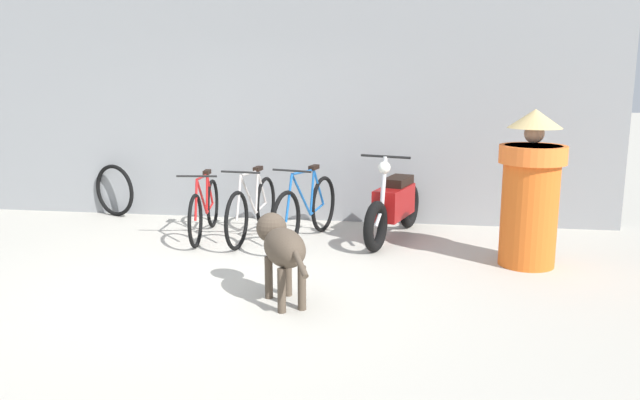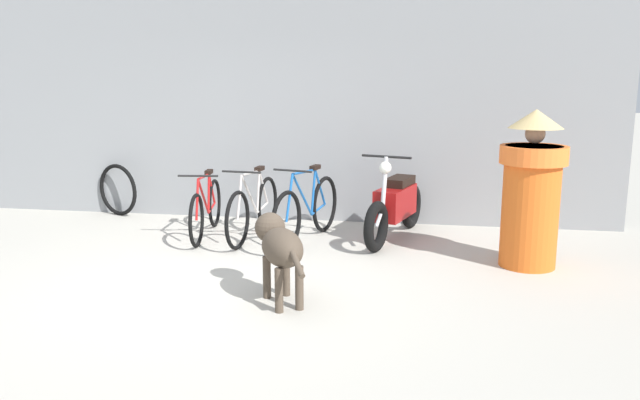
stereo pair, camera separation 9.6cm
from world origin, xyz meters
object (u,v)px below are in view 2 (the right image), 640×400
(motorcycle, at_px, (395,206))
(stray_dog, at_px, (279,245))
(bicycle_0, at_px, (206,209))
(person_in_robes, at_px, (531,189))
(spare_tire_left, at_px, (118,190))
(bicycle_1, at_px, (253,209))
(bicycle_2, at_px, (307,211))

(motorcycle, bearing_deg, stray_dog, -4.83)
(bicycle_0, relative_size, person_in_robes, 1.00)
(spare_tire_left, bearing_deg, stray_dog, -44.31)
(person_in_robes, bearing_deg, bicycle_0, -40.62)
(bicycle_1, xyz_separation_m, person_in_robes, (3.05, -0.61, 0.44))
(bicycle_2, bearing_deg, spare_tire_left, -94.21)
(stray_dog, xyz_separation_m, spare_tire_left, (-2.97, 2.90, -0.13))
(stray_dog, bearing_deg, spare_tire_left, 15.64)
(bicycle_0, bearing_deg, bicycle_1, 82.40)
(bicycle_1, bearing_deg, spare_tire_left, -107.00)
(bicycle_1, bearing_deg, bicycle_2, 91.42)
(bicycle_1, bearing_deg, motorcycle, 103.55)
(bicycle_2, distance_m, motorcycle, 1.05)
(bicycle_1, height_order, motorcycle, motorcycle)
(stray_dog, distance_m, person_in_robes, 2.67)
(bicycle_0, relative_size, bicycle_2, 0.93)
(spare_tire_left, bearing_deg, person_in_robes, -16.12)
(bicycle_0, bearing_deg, spare_tire_left, -126.29)
(stray_dog, bearing_deg, person_in_robes, -88.51)
(stray_dog, height_order, person_in_robes, person_in_robes)
(motorcycle, bearing_deg, person_in_robes, 74.94)
(bicycle_1, relative_size, person_in_robes, 1.04)
(motorcycle, distance_m, spare_tire_left, 3.90)
(bicycle_1, bearing_deg, person_in_robes, 83.98)
(motorcycle, bearing_deg, bicycle_1, -65.27)
(bicycle_1, xyz_separation_m, spare_tire_left, (-2.19, 0.90, 0.00))
(stray_dog, bearing_deg, motorcycle, -51.41)
(bicycle_0, distance_m, bicycle_2, 1.25)
(bicycle_1, xyz_separation_m, stray_dog, (0.78, -2.00, 0.13))
(bicycle_1, relative_size, stray_dog, 1.69)
(motorcycle, xyz_separation_m, stray_dog, (-0.88, -2.24, 0.09))
(bicycle_1, relative_size, spare_tire_left, 2.30)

